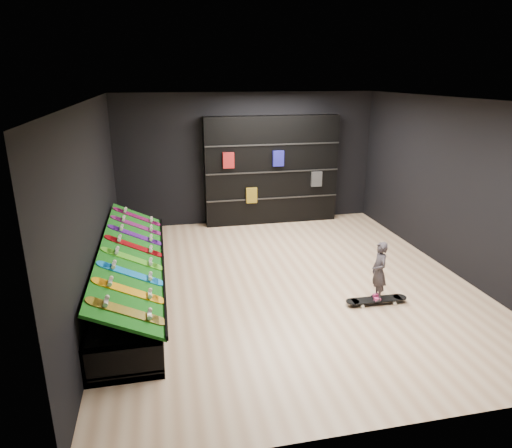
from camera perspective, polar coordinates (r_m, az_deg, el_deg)
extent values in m
cube|color=beige|center=(7.87, 3.90, -7.14)|extent=(6.00, 7.00, 0.01)
cube|color=white|center=(7.13, 4.42, 15.22)|extent=(6.00, 7.00, 0.01)
cube|color=black|center=(10.69, -1.09, 8.14)|extent=(6.00, 0.02, 3.00)
cube|color=black|center=(4.31, 17.22, -8.26)|extent=(6.00, 0.02, 3.00)
cube|color=black|center=(7.15, -19.65, 2.02)|extent=(0.02, 7.00, 3.00)
cube|color=black|center=(8.67, 23.62, 4.25)|extent=(0.02, 7.00, 3.00)
cube|color=#0D520D|center=(7.34, -15.14, -3.63)|extent=(0.92, 4.50, 0.46)
cube|color=black|center=(10.68, 1.94, 6.72)|extent=(3.11, 0.36, 2.49)
imported|color=black|center=(7.20, 15.01, -7.05)|extent=(0.17, 0.22, 0.55)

